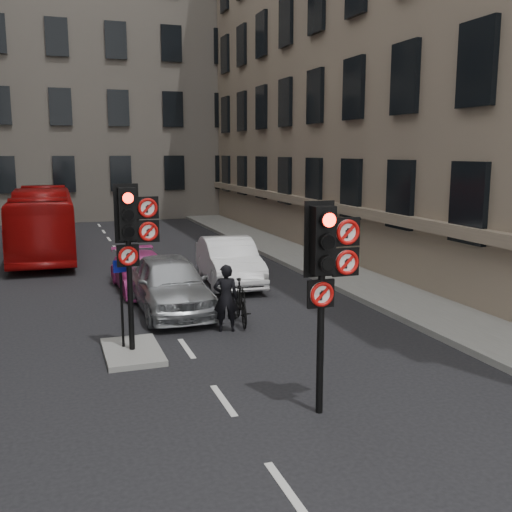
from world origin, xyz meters
TOP-DOWN VIEW (x-y plane):
  - ground at (0.00, 0.00)m, footprint 120.00×120.00m
  - pavement_right at (7.20, 12.00)m, footprint 3.00×50.00m
  - centre_island at (-1.20, 5.00)m, footprint 1.20×2.00m
  - building_far at (0.00, 38.00)m, footprint 30.00×14.00m
  - signal_near at (1.49, 0.99)m, footprint 0.91×0.40m
  - signal_far at (-1.11, 4.99)m, footprint 0.91×0.40m
  - car_silver at (0.28, 8.28)m, footprint 1.88×4.60m
  - car_white at (2.83, 11.17)m, footprint 2.01×4.72m
  - car_pink at (-0.05, 11.12)m, footprint 1.79×4.11m
  - bus_red at (-3.05, 19.12)m, footprint 2.53×10.21m
  - motorcycle at (1.77, 6.55)m, footprint 0.82×1.91m
  - motorcyclist at (1.22, 6.00)m, footprint 0.68×0.53m
  - info_sign at (-1.36, 5.22)m, footprint 0.33×0.14m

SIDE VIEW (x-z plane):
  - ground at x=0.00m, z-range 0.00..0.00m
  - centre_island at x=-1.20m, z-range 0.00..0.12m
  - pavement_right at x=7.20m, z-range 0.00..0.16m
  - motorcycle at x=1.77m, z-range 0.00..1.11m
  - car_pink at x=-0.05m, z-range 0.00..1.18m
  - car_white at x=2.83m, z-range 0.00..1.52m
  - car_silver at x=0.28m, z-range 0.00..1.56m
  - motorcyclist at x=1.22m, z-range 0.00..1.67m
  - info_sign at x=-1.36m, z-range 0.40..2.35m
  - bus_red at x=-3.05m, z-range 0.00..2.83m
  - signal_near at x=1.49m, z-range 0.79..4.37m
  - signal_far at x=-1.11m, z-range 0.91..4.49m
  - building_far at x=0.00m, z-range 0.00..20.00m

